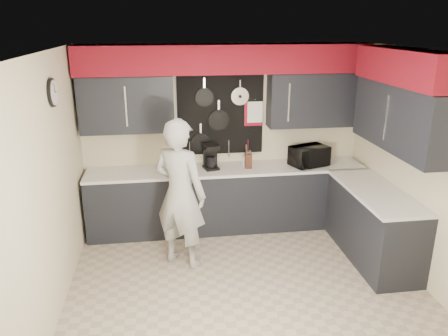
{
  "coord_description": "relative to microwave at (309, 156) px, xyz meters",
  "views": [
    {
      "loc": [
        -0.86,
        -4.31,
        2.88
      ],
      "look_at": [
        -0.18,
        0.5,
        1.24
      ],
      "focal_mm": 35.0,
      "sensor_mm": 36.0,
      "label": 1
    }
  ],
  "objects": [
    {
      "name": "ground",
      "position": [
        -1.17,
        -1.39,
        -1.06
      ],
      "size": [
        4.0,
        4.0,
        0.0
      ],
      "primitive_type": "plane",
      "color": "tan",
      "rests_on": "ground"
    },
    {
      "name": "back_wall_assembly",
      "position": [
        -1.16,
        0.21,
        0.95
      ],
      "size": [
        4.0,
        0.36,
        2.6
      ],
      "color": "beige",
      "rests_on": "ground"
    },
    {
      "name": "right_wall_assembly",
      "position": [
        0.68,
        -1.12,
        0.88
      ],
      "size": [
        0.36,
        3.5,
        2.6
      ],
      "color": "beige",
      "rests_on": "ground"
    },
    {
      "name": "left_wall_assembly",
      "position": [
        -3.16,
        -1.37,
        0.27
      ],
      "size": [
        0.05,
        3.5,
        2.6
      ],
      "color": "beige",
      "rests_on": "ground"
    },
    {
      "name": "base_cabinets",
      "position": [
        -0.68,
        -0.26,
        -0.6
      ],
      "size": [
        3.95,
        2.2,
        0.92
      ],
      "color": "black",
      "rests_on": "ground"
    },
    {
      "name": "microwave",
      "position": [
        0.0,
        0.0,
        0.0
      ],
      "size": [
        0.6,
        0.5,
        0.28
      ],
      "primitive_type": "imported",
      "rotation": [
        0.0,
        0.0,
        0.35
      ],
      "color": "black",
      "rests_on": "base_cabinets"
    },
    {
      "name": "knife_block",
      "position": [
        -0.88,
        0.01,
        -0.04
      ],
      "size": [
        0.09,
        0.09,
        0.2
      ],
      "primitive_type": "cube",
      "rotation": [
        0.0,
        0.0,
        -0.02
      ],
      "color": "#381B12",
      "rests_on": "base_cabinets"
    },
    {
      "name": "utensil_crock",
      "position": [
        -0.89,
        0.1,
        -0.07
      ],
      "size": [
        0.11,
        0.11,
        0.14
      ],
      "primitive_type": "cylinder",
      "color": "white",
      "rests_on": "base_cabinets"
    },
    {
      "name": "coffee_maker",
      "position": [
        -1.4,
        0.08,
        0.04
      ],
      "size": [
        0.23,
        0.27,
        0.35
      ],
      "rotation": [
        0.0,
        0.0,
        0.2
      ],
      "color": "black",
      "rests_on": "base_cabinets"
    },
    {
      "name": "person",
      "position": [
        -1.87,
        -0.84,
        -0.14
      ],
      "size": [
        0.81,
        0.75,
        1.84
      ],
      "primitive_type": "imported",
      "rotation": [
        0.0,
        0.0,
        2.54
      ],
      "color": "#B3B3B1",
      "rests_on": "ground"
    }
  ]
}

